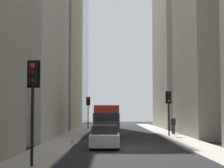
# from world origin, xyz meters

# --- Properties ---
(ground_plane) EXTENTS (135.00, 135.00, 0.00)m
(ground_plane) POSITION_xyz_m (0.00, 0.00, 0.00)
(ground_plane) COLOR black
(sidewalk_right) EXTENTS (90.00, 2.20, 0.14)m
(sidewalk_right) POSITION_xyz_m (0.00, 4.50, 0.07)
(sidewalk_right) COLOR #A8A399
(sidewalk_right) RESTS_ON ground_plane
(sidewalk_left) EXTENTS (90.00, 2.20, 0.14)m
(sidewalk_left) POSITION_xyz_m (0.00, -4.50, 0.07)
(sidewalk_left) COLOR #A8A399
(sidewalk_left) RESTS_ON ground_plane
(building_left_far) EXTENTS (15.75, 10.50, 26.16)m
(building_left_far) POSITION_xyz_m (29.48, -10.59, 13.09)
(building_left_far) COLOR #B7B2A5
(building_left_far) RESTS_ON ground_plane
(building_right_far) EXTENTS (17.85, 10.00, 25.82)m
(building_right_far) POSITION_xyz_m (29.45, 10.60, 12.91)
(building_right_far) COLOR #9E8966
(building_right_far) RESTS_ON ground_plane
(delivery_truck) EXTENTS (6.46, 2.25, 2.84)m
(delivery_truck) POSITION_xyz_m (11.68, 1.40, 1.46)
(delivery_truck) COLOR red
(delivery_truck) RESTS_ON ground_plane
(sedan_silver) EXTENTS (4.30, 1.78, 1.42)m
(sedan_silver) POSITION_xyz_m (0.27, 1.40, 0.66)
(sedan_silver) COLOR #B7BABF
(sedan_silver) RESTS_ON ground_plane
(traffic_light_foreground) EXTENTS (0.43, 0.52, 4.16)m
(traffic_light_foreground) POSITION_xyz_m (-9.14, 4.11, 3.20)
(traffic_light_foreground) COLOR black
(traffic_light_foreground) RESTS_ON sidewalk_right
(traffic_light_midblock) EXTENTS (0.43, 0.52, 4.04)m
(traffic_light_midblock) POSITION_xyz_m (26.13, 3.91, 3.11)
(traffic_light_midblock) COLOR black
(traffic_light_midblock) RESTS_ON sidewalk_right
(traffic_light_far_junction) EXTENTS (0.43, 0.52, 3.95)m
(traffic_light_far_junction) POSITION_xyz_m (10.31, -4.11, 3.04)
(traffic_light_far_junction) COLOR black
(traffic_light_far_junction) RESTS_ON sidewalk_left
(pedestrian) EXTENTS (0.26, 0.44, 1.75)m
(pedestrian) POSITION_xyz_m (13.41, -4.98, 1.09)
(pedestrian) COLOR #33333D
(pedestrian) RESTS_ON sidewalk_left
(discarded_bottle) EXTENTS (0.07, 0.07, 0.27)m
(discarded_bottle) POSITION_xyz_m (2.12, 3.63, 0.25)
(discarded_bottle) COLOR brown
(discarded_bottle) RESTS_ON sidewalk_right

